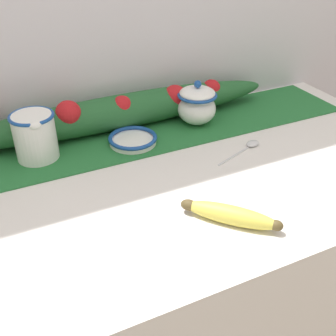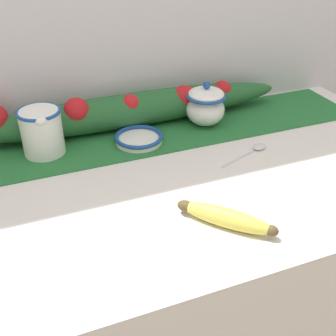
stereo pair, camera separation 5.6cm
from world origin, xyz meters
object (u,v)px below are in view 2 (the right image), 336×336
at_px(small_dish, 139,138).
at_px(spoon, 257,148).
at_px(cream_pitcher, 42,130).
at_px(banana, 226,218).
at_px(sugar_bowl, 206,105).

relative_size(small_dish, spoon, 0.81).
relative_size(cream_pitcher, spoon, 0.80).
xyz_separation_m(cream_pitcher, banana, (0.28, -0.40, -0.04)).
xyz_separation_m(small_dish, banana, (0.05, -0.37, 0.01)).
relative_size(small_dish, banana, 0.76).
distance_m(cream_pitcher, small_dish, 0.24).
relative_size(cream_pitcher, sugar_bowl, 1.00).
bearing_deg(banana, spoon, 47.65).
height_order(sugar_bowl, banana, sugar_bowl).
xyz_separation_m(sugar_bowl, spoon, (0.06, -0.17, -0.05)).
relative_size(sugar_bowl, small_dish, 0.99).
distance_m(cream_pitcher, sugar_bowl, 0.43).
distance_m(small_dish, spoon, 0.30).
bearing_deg(cream_pitcher, small_dish, -8.50).
bearing_deg(spoon, sugar_bowl, 89.12).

